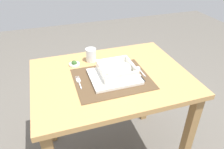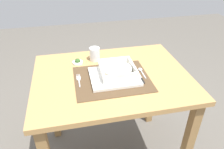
{
  "view_description": "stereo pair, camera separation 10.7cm",
  "coord_description": "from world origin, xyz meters",
  "px_view_note": "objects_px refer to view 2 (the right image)",
  "views": [
    {
      "loc": [
        -0.32,
        -1.0,
        1.4
      ],
      "look_at": [
        -0.01,
        -0.04,
        0.75
      ],
      "focal_mm": 34.45,
      "sensor_mm": 36.0,
      "label": 1
    },
    {
      "loc": [
        -0.22,
        -1.03,
        1.4
      ],
      "look_at": [
        -0.01,
        -0.04,
        0.75
      ],
      "focal_mm": 34.45,
      "sensor_mm": 36.0,
      "label": 2
    }
  ],
  "objects_px": {
    "drinking_glass": "(95,54)",
    "condiment_saucer": "(78,62)",
    "spoon": "(141,70)",
    "butter_knife": "(140,77)",
    "dining_table": "(112,91)",
    "bread_knife": "(135,76)",
    "fork": "(79,79)",
    "porridge_bowl": "(117,71)"
  },
  "relations": [
    {
      "from": "dining_table",
      "to": "porridge_bowl",
      "type": "height_order",
      "value": "porridge_bowl"
    },
    {
      "from": "dining_table",
      "to": "bread_knife",
      "type": "xyz_separation_m",
      "value": [
        0.13,
        -0.05,
        0.12
      ]
    },
    {
      "from": "spoon",
      "to": "drinking_glass",
      "type": "height_order",
      "value": "drinking_glass"
    },
    {
      "from": "dining_table",
      "to": "bread_knife",
      "type": "bearing_deg",
      "value": -20.95
    },
    {
      "from": "dining_table",
      "to": "condiment_saucer",
      "type": "xyz_separation_m",
      "value": [
        -0.18,
        0.18,
        0.12
      ]
    },
    {
      "from": "butter_knife",
      "to": "bread_knife",
      "type": "relative_size",
      "value": 0.99
    },
    {
      "from": "dining_table",
      "to": "spoon",
      "type": "distance_m",
      "value": 0.22
    },
    {
      "from": "dining_table",
      "to": "butter_knife",
      "type": "distance_m",
      "value": 0.21
    },
    {
      "from": "butter_knife",
      "to": "drinking_glass",
      "type": "relative_size",
      "value": 1.63
    },
    {
      "from": "fork",
      "to": "condiment_saucer",
      "type": "distance_m",
      "value": 0.19
    },
    {
      "from": "dining_table",
      "to": "drinking_glass",
      "type": "xyz_separation_m",
      "value": [
        -0.07,
        0.2,
        0.15
      ]
    },
    {
      "from": "dining_table",
      "to": "drinking_glass",
      "type": "bearing_deg",
      "value": 108.57
    },
    {
      "from": "fork",
      "to": "butter_knife",
      "type": "xyz_separation_m",
      "value": [
        0.34,
        -0.05,
        0.0
      ]
    },
    {
      "from": "dining_table",
      "to": "fork",
      "type": "bearing_deg",
      "value": -176.36
    },
    {
      "from": "porridge_bowl",
      "to": "condiment_saucer",
      "type": "xyz_separation_m",
      "value": [
        -0.21,
        0.2,
        -0.03
      ]
    },
    {
      "from": "drinking_glass",
      "to": "butter_knife",
      "type": "bearing_deg",
      "value": -50.69
    },
    {
      "from": "butter_knife",
      "to": "drinking_glass",
      "type": "xyz_separation_m",
      "value": [
        -0.22,
        0.27,
        0.03
      ]
    },
    {
      "from": "porridge_bowl",
      "to": "spoon",
      "type": "distance_m",
      "value": 0.16
    },
    {
      "from": "fork",
      "to": "spoon",
      "type": "bearing_deg",
      "value": 4.9
    },
    {
      "from": "fork",
      "to": "dining_table",
      "type": "bearing_deg",
      "value": 6.36
    },
    {
      "from": "bread_knife",
      "to": "porridge_bowl",
      "type": "bearing_deg",
      "value": 161.58
    },
    {
      "from": "condiment_saucer",
      "to": "dining_table",
      "type": "bearing_deg",
      "value": -44.82
    },
    {
      "from": "bread_knife",
      "to": "dining_table",
      "type": "bearing_deg",
      "value": 156.76
    },
    {
      "from": "dining_table",
      "to": "condiment_saucer",
      "type": "relative_size",
      "value": 13.77
    },
    {
      "from": "spoon",
      "to": "dining_table",
      "type": "bearing_deg",
      "value": -176.92
    },
    {
      "from": "dining_table",
      "to": "fork",
      "type": "distance_m",
      "value": 0.23
    },
    {
      "from": "bread_knife",
      "to": "condiment_saucer",
      "type": "bearing_deg",
      "value": 141.13
    },
    {
      "from": "butter_knife",
      "to": "bread_knife",
      "type": "bearing_deg",
      "value": 147.38
    },
    {
      "from": "spoon",
      "to": "condiment_saucer",
      "type": "distance_m",
      "value": 0.4
    },
    {
      "from": "fork",
      "to": "bread_knife",
      "type": "height_order",
      "value": "bread_knife"
    },
    {
      "from": "drinking_glass",
      "to": "condiment_saucer",
      "type": "xyz_separation_m",
      "value": [
        -0.11,
        -0.02,
        -0.03
      ]
    },
    {
      "from": "spoon",
      "to": "fork",
      "type": "bearing_deg",
      "value": -175.35
    },
    {
      "from": "condiment_saucer",
      "to": "porridge_bowl",
      "type": "bearing_deg",
      "value": -43.76
    },
    {
      "from": "condiment_saucer",
      "to": "spoon",
      "type": "bearing_deg",
      "value": -26.41
    },
    {
      "from": "condiment_saucer",
      "to": "bread_knife",
      "type": "bearing_deg",
      "value": -36.58
    },
    {
      "from": "butter_knife",
      "to": "condiment_saucer",
      "type": "bearing_deg",
      "value": 146.55
    },
    {
      "from": "fork",
      "to": "drinking_glass",
      "type": "distance_m",
      "value": 0.25
    },
    {
      "from": "porridge_bowl",
      "to": "butter_knife",
      "type": "xyz_separation_m",
      "value": [
        0.13,
        -0.05,
        -0.03
      ]
    },
    {
      "from": "dining_table",
      "to": "porridge_bowl",
      "type": "distance_m",
      "value": 0.16
    },
    {
      "from": "dining_table",
      "to": "butter_knife",
      "type": "relative_size",
      "value": 6.48
    },
    {
      "from": "porridge_bowl",
      "to": "spoon",
      "type": "xyz_separation_m",
      "value": [
        0.15,
        0.02,
        -0.03
      ]
    },
    {
      "from": "spoon",
      "to": "butter_knife",
      "type": "bearing_deg",
      "value": -108.13
    }
  ]
}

